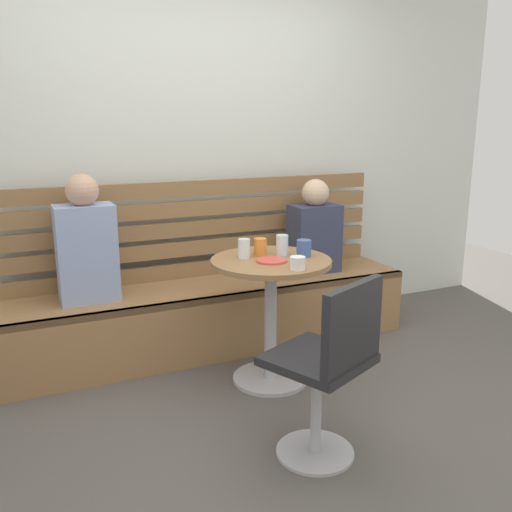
% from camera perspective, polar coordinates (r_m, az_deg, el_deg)
% --- Properties ---
extents(ground, '(8.00, 8.00, 0.00)m').
position_cam_1_polar(ground, '(2.83, 4.62, -18.12)').
color(ground, '#514C47').
extents(back_wall, '(5.20, 0.10, 2.90)m').
position_cam_1_polar(back_wall, '(3.91, -7.03, 13.13)').
color(back_wall, silver).
rests_on(back_wall, ground).
extents(booth_bench, '(2.70, 0.52, 0.44)m').
position_cam_1_polar(booth_bench, '(3.71, -4.38, -6.21)').
color(booth_bench, olive).
rests_on(booth_bench, ground).
extents(booth_backrest, '(2.65, 0.04, 0.66)m').
position_cam_1_polar(booth_backrest, '(3.79, -5.81, 2.88)').
color(booth_backrest, olive).
rests_on(booth_backrest, booth_bench).
extents(cafe_table, '(0.68, 0.68, 0.74)m').
position_cam_1_polar(cafe_table, '(3.14, 1.53, -4.23)').
color(cafe_table, '#ADADB2').
rests_on(cafe_table, ground).
extents(white_chair, '(0.53, 0.53, 0.85)m').
position_cam_1_polar(white_chair, '(2.45, 7.64, -11.08)').
color(white_chair, '#ADADB2').
rests_on(white_chair, ground).
extents(person_adult, '(0.34, 0.22, 0.76)m').
position_cam_1_polar(person_adult, '(3.40, -17.19, 1.11)').
color(person_adult, '#8C9EC6').
rests_on(person_adult, booth_bench).
extents(person_child_left, '(0.34, 0.22, 0.66)m').
position_cam_1_polar(person_child_left, '(3.92, 6.07, 2.58)').
color(person_child_left, '#333851').
rests_on(person_child_left, booth_bench).
extents(cup_tumbler_orange, '(0.07, 0.07, 0.10)m').
position_cam_1_polar(cup_tumbler_orange, '(3.15, 0.45, 0.94)').
color(cup_tumbler_orange, orange).
rests_on(cup_tumbler_orange, cafe_table).
extents(cup_water_clear, '(0.07, 0.07, 0.11)m').
position_cam_1_polar(cup_water_clear, '(3.09, -1.25, 0.78)').
color(cup_water_clear, white).
rests_on(cup_water_clear, cafe_table).
extents(cup_mug_blue, '(0.08, 0.08, 0.09)m').
position_cam_1_polar(cup_mug_blue, '(3.14, 4.98, 0.82)').
color(cup_mug_blue, '#3D5B9E').
rests_on(cup_mug_blue, cafe_table).
extents(cup_glass_tall, '(0.07, 0.07, 0.12)m').
position_cam_1_polar(cup_glass_tall, '(3.15, 2.72, 1.12)').
color(cup_glass_tall, silver).
rests_on(cup_glass_tall, cafe_table).
extents(cup_ceramic_white, '(0.08, 0.08, 0.07)m').
position_cam_1_polar(cup_ceramic_white, '(2.86, 4.34, -0.75)').
color(cup_ceramic_white, white).
rests_on(cup_ceramic_white, cafe_table).
extents(plate_small, '(0.17, 0.17, 0.01)m').
position_cam_1_polar(plate_small, '(3.02, 1.60, -0.48)').
color(plate_small, '#DB4C42').
rests_on(plate_small, cafe_table).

